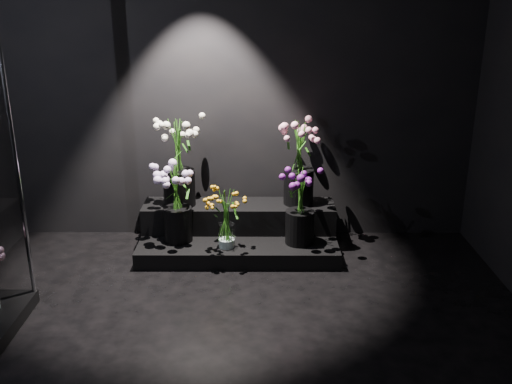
{
  "coord_description": "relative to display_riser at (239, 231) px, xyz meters",
  "views": [
    {
      "loc": [
        0.13,
        -2.83,
        2.07
      ],
      "look_at": [
        0.12,
        1.2,
        0.67
      ],
      "focal_mm": 40.0,
      "sensor_mm": 36.0,
      "label": 1
    }
  ],
  "objects": [
    {
      "name": "bouquet_purple",
      "position": [
        0.51,
        -0.2,
        0.33
      ],
      "size": [
        0.33,
        0.33,
        0.63
      ],
      "rotation": [
        0.0,
        0.0,
        0.08
      ],
      "color": "black",
      "rests_on": "display_riser"
    },
    {
      "name": "bouquet_lilac",
      "position": [
        -0.49,
        -0.16,
        0.36
      ],
      "size": [
        0.42,
        0.42,
        0.65
      ],
      "rotation": [
        0.0,
        0.0,
        0.23
      ],
      "color": "black",
      "rests_on": "display_riser"
    },
    {
      "name": "bouquet_orange_bells",
      "position": [
        -0.09,
        -0.29,
        0.24
      ],
      "size": [
        0.36,
        0.36,
        0.48
      ],
      "rotation": [
        0.0,
        0.0,
        0.29
      ],
      "color": "white",
      "rests_on": "display_riser"
    },
    {
      "name": "display_riser",
      "position": [
        0.0,
        0.0,
        0.0
      ],
      "size": [
        1.65,
        0.73,
        0.37
      ],
      "color": "black",
      "rests_on": "floor"
    },
    {
      "name": "wall_back",
      "position": [
        0.03,
        0.33,
        1.25
      ],
      "size": [
        4.0,
        0.0,
        4.0
      ],
      "primitive_type": "plane",
      "rotation": [
        1.57,
        0.0,
        0.0
      ],
      "color": "black",
      "rests_on": "floor"
    },
    {
      "name": "bouquet_cream_roses",
      "position": [
        -0.5,
        0.08,
        0.62
      ],
      "size": [
        0.45,
        0.45,
        0.74
      ],
      "rotation": [
        0.0,
        0.0,
        -0.28
      ],
      "color": "black",
      "rests_on": "display_riser"
    },
    {
      "name": "bouquet_pink_roses",
      "position": [
        0.51,
        0.12,
        0.62
      ],
      "size": [
        0.38,
        0.38,
        0.72
      ],
      "rotation": [
        0.0,
        0.0,
        -0.09
      ],
      "color": "black",
      "rests_on": "display_riser"
    },
    {
      "name": "floor",
      "position": [
        0.03,
        -1.67,
        -0.15
      ],
      "size": [
        4.0,
        4.0,
        0.0
      ],
      "primitive_type": "plane",
      "color": "black",
      "rests_on": "ground"
    }
  ]
}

